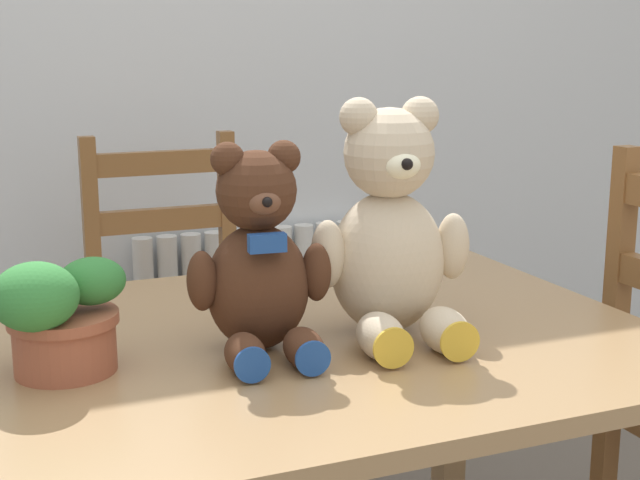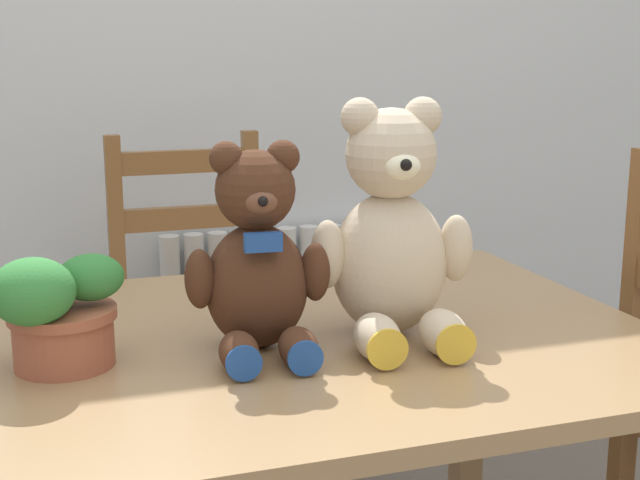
{
  "view_description": "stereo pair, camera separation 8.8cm",
  "coord_description": "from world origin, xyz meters",
  "px_view_note": "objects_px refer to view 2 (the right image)",
  "views": [
    {
      "loc": [
        -0.54,
        -0.87,
        1.2
      ],
      "look_at": [
        -0.01,
        0.41,
        0.9
      ],
      "focal_mm": 50.0,
      "sensor_mm": 36.0,
      "label": 1
    },
    {
      "loc": [
        -0.46,
        -0.9,
        1.2
      ],
      "look_at": [
        -0.01,
        0.41,
        0.9
      ],
      "focal_mm": 50.0,
      "sensor_mm": 36.0,
      "label": 2
    }
  ],
  "objects_px": {
    "potted_plant": "(54,310)",
    "teddy_bear_right": "(392,236)",
    "wooden_chair_behind": "(198,330)",
    "teddy_bear_left": "(258,262)"
  },
  "relations": [
    {
      "from": "teddy_bear_left",
      "to": "teddy_bear_right",
      "type": "relative_size",
      "value": 0.84
    },
    {
      "from": "potted_plant",
      "to": "teddy_bear_right",
      "type": "bearing_deg",
      "value": -1.65
    },
    {
      "from": "teddy_bear_right",
      "to": "potted_plant",
      "type": "distance_m",
      "value": 0.54
    },
    {
      "from": "teddy_bear_left",
      "to": "wooden_chair_behind",
      "type": "bearing_deg",
      "value": -89.13
    },
    {
      "from": "wooden_chair_behind",
      "to": "teddy_bear_right",
      "type": "distance_m",
      "value": 0.99
    },
    {
      "from": "wooden_chair_behind",
      "to": "teddy_bear_left",
      "type": "distance_m",
      "value": 0.97
    },
    {
      "from": "teddy_bear_right",
      "to": "wooden_chair_behind",
      "type": "bearing_deg",
      "value": -73.02
    },
    {
      "from": "teddy_bear_left",
      "to": "potted_plant",
      "type": "distance_m",
      "value": 0.31
    },
    {
      "from": "wooden_chair_behind",
      "to": "teddy_bear_left",
      "type": "xyz_separation_m",
      "value": [
        -0.07,
        -0.88,
        0.39
      ]
    },
    {
      "from": "wooden_chair_behind",
      "to": "teddy_bear_right",
      "type": "bearing_deg",
      "value": 100.07
    }
  ]
}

